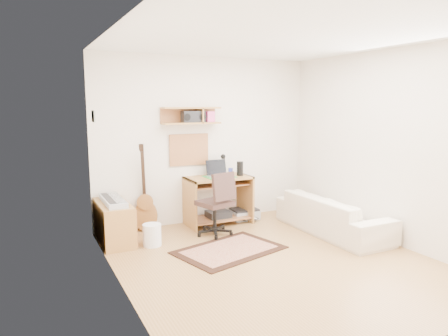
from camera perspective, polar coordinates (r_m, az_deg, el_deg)
name	(u,v)px	position (r m, az deg, el deg)	size (l,w,h in m)	color
floor	(273,261)	(5.16, 6.84, -12.64)	(3.60, 4.00, 0.01)	#A57844
ceiling	(278,38)	(4.85, 7.44, 17.38)	(3.60, 4.00, 0.01)	white
back_wall	(206,140)	(6.59, -2.51, 3.83)	(3.60, 0.01, 2.60)	silver
left_wall	(119,164)	(4.13, -14.28, 0.50)	(0.01, 4.00, 2.60)	silver
right_wall	(388,147)	(6.01, 21.67, 2.71)	(0.01, 4.00, 2.60)	silver
wall_shelf	(191,116)	(6.33, -4.56, 7.22)	(0.90, 0.25, 0.26)	#AF7A3E
cork_board	(189,150)	(6.47, -4.85, 2.55)	(0.64, 0.03, 0.49)	tan
wall_photo	(94,116)	(5.57, -17.55, 6.82)	(0.02, 0.20, 0.15)	#4C8CBF
desk	(218,200)	(6.52, -0.79, -4.46)	(1.00, 0.55, 0.75)	#AF7A3E
laptop	(219,169)	(6.41, -0.63, -0.09)	(0.34, 0.34, 0.26)	silver
speaker	(240,169)	(6.54, 2.21, -0.07)	(0.10, 0.10, 0.22)	black
desk_lamp	(225,164)	(6.62, 0.09, 0.52)	(0.11, 0.11, 0.34)	black
pencil_cup	(231,171)	(6.64, 0.92, -0.46)	(0.07, 0.07, 0.10)	#3942AB
boombox	(193,117)	(6.34, -4.29, 7.05)	(0.35, 0.16, 0.18)	black
rug	(229,250)	(5.45, 0.74, -11.21)	(1.33, 0.88, 0.02)	tan
task_chair	(215,203)	(5.93, -1.29, -4.86)	(0.48, 0.48, 0.94)	#33231E
cabinet	(114,223)	(5.88, -14.94, -7.28)	(0.40, 0.90, 0.55)	#AF7A3E
music_keyboard	(113,200)	(5.80, -15.06, -4.34)	(0.24, 0.78, 0.07)	#B2B5BA
guitar	(145,188)	(6.20, -10.84, -2.72)	(0.35, 0.22, 1.30)	#9C6430
waste_basket	(152,235)	(5.66, -9.88, -9.08)	(0.25, 0.25, 0.29)	white
printer	(244,214)	(6.86, 2.80, -6.30)	(0.43, 0.34, 0.16)	#A5A8AA
sofa	(333,208)	(6.27, 14.76, -5.41)	(1.87, 0.54, 0.73)	beige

